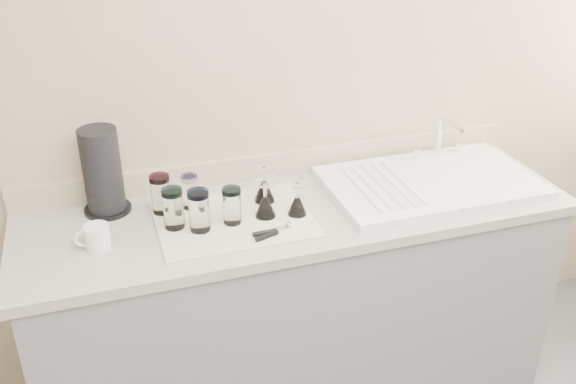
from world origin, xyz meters
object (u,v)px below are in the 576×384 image
object	(u,v)px
sink_unit	(431,182)
goblet_back_left	(264,189)
tumbler_cyan	(190,191)
goblet_front_left	(265,204)
tumbler_teal	(161,194)
tumbler_lavender	(232,205)
goblet_front_right	(297,203)
paper_towel_roll	(102,172)
white_mug	(96,237)
tumbler_blue	(199,211)
tumbler_magenta	(173,208)
can_opener	(273,232)

from	to	relation	value
sink_unit	goblet_back_left	distance (m)	0.67
tumbler_cyan	goblet_front_left	distance (m)	0.29
tumbler_teal	tumbler_lavender	distance (m)	0.27
goblet_front_right	paper_towel_roll	world-z (taller)	paper_towel_roll
goblet_back_left	paper_towel_roll	bearing A→B (deg)	168.27
paper_towel_roll	goblet_back_left	bearing A→B (deg)	-11.73
sink_unit	paper_towel_roll	world-z (taller)	paper_towel_roll
white_mug	goblet_front_left	bearing A→B (deg)	2.07
tumbler_blue	white_mug	bearing A→B (deg)	179.70
tumbler_blue	tumbler_magenta	bearing A→B (deg)	150.54
goblet_front_left	can_opener	size ratio (longest dim) A/B	0.98
tumbler_lavender	white_mug	world-z (taller)	tumbler_lavender
tumbler_cyan	goblet_front_right	world-z (taller)	same
goblet_front_left	tumbler_magenta	bearing A→B (deg)	175.93
sink_unit	tumbler_magenta	world-z (taller)	sink_unit
tumbler_lavender	white_mug	distance (m)	0.47
tumbler_cyan	tumbler_lavender	xyz separation A→B (m)	(0.12, -0.16, 0.00)
tumbler_lavender	paper_towel_roll	size ratio (longest dim) A/B	0.42
tumbler_magenta	goblet_front_left	size ratio (longest dim) A/B	1.06
tumbler_cyan	tumbler_magenta	bearing A→B (deg)	-122.26
sink_unit	tumbler_cyan	bearing A→B (deg)	173.14
tumbler_blue	tumbler_cyan	bearing A→B (deg)	90.71
goblet_front_left	tumbler_cyan	bearing A→B (deg)	148.63
sink_unit	paper_towel_roll	bearing A→B (deg)	171.04
tumbler_magenta	can_opener	size ratio (longest dim) A/B	1.04
goblet_back_left	can_opener	size ratio (longest dim) A/B	1.02
goblet_front_right	white_mug	bearing A→B (deg)	179.94
tumbler_teal	goblet_back_left	distance (m)	0.38
tumbler_cyan	tumbler_lavender	world-z (taller)	tumbler_lavender
tumbler_cyan	tumbler_blue	world-z (taller)	tumbler_blue
white_mug	can_opener	bearing A→B (deg)	-10.91
goblet_back_left	white_mug	size ratio (longest dim) A/B	1.22
tumbler_magenta	paper_towel_roll	distance (m)	0.31
tumbler_lavender	tumbler_magenta	bearing A→B (deg)	170.90
sink_unit	tumbler_teal	size ratio (longest dim) A/B	5.63
sink_unit	can_opener	size ratio (longest dim) A/B	5.81
can_opener	white_mug	bearing A→B (deg)	169.09
goblet_front_right	paper_towel_roll	distance (m)	0.71
goblet_front_right	paper_towel_roll	bearing A→B (deg)	158.85
sink_unit	goblet_front_left	distance (m)	0.69
can_opener	white_mug	xyz separation A→B (m)	(-0.58, 0.11, 0.03)
sink_unit	white_mug	xyz separation A→B (m)	(-1.28, -0.06, 0.02)
tumbler_magenta	goblet_back_left	bearing A→B (deg)	14.24
tumbler_magenta	tumbler_lavender	world-z (taller)	tumbler_magenta
white_mug	paper_towel_roll	size ratio (longest dim) A/B	0.37
tumbler_cyan	paper_towel_roll	size ratio (longest dim) A/B	0.40
sink_unit	tumbler_cyan	world-z (taller)	sink_unit
goblet_front_left	tumbler_teal	bearing A→B (deg)	157.63
paper_towel_roll	goblet_front_left	bearing A→B (deg)	-23.14
goblet_back_left	can_opener	bearing A→B (deg)	-99.57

